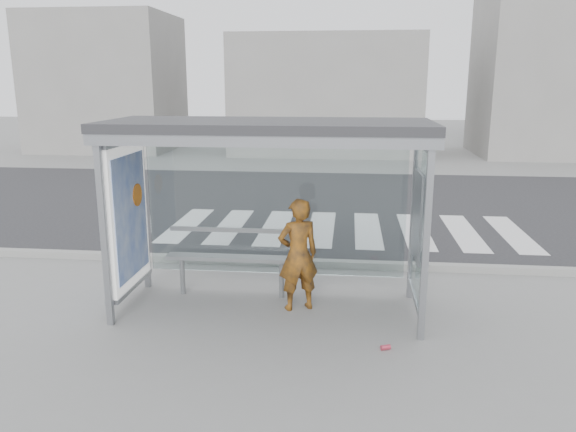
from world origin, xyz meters
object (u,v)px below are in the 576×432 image
Objects in this scene: soda_can at (386,347)px; bus_shelter at (241,168)px; person at (298,255)px; bench at (232,258)px.

bus_shelter is at bearing 150.23° from soda_can.
person is at bearing 135.61° from soda_can.
person reaches higher than bench.
bench is (-1.02, 0.41, -0.21)m from person.
bench is at bearing 120.21° from bus_shelter.
bus_shelter reaches higher than person.
person is 13.85× the size of soda_can.
person is (0.77, 0.03, -1.19)m from bus_shelter.
bus_shelter reaches higher than bench.
person is at bearing 2.22° from bus_shelter.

